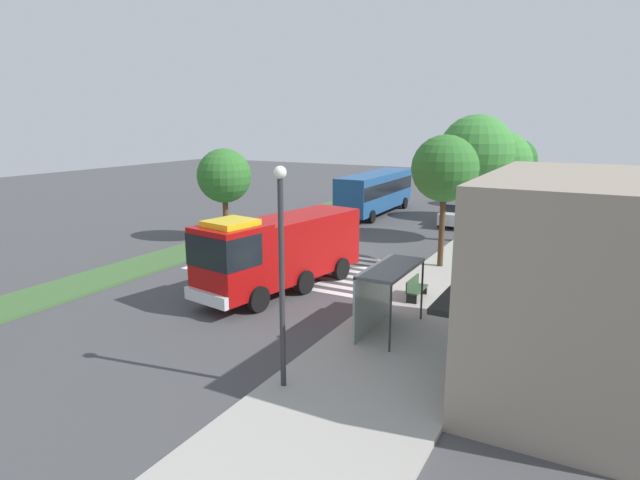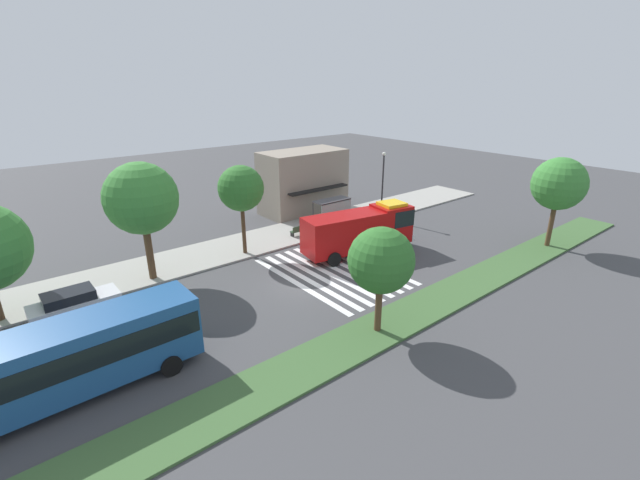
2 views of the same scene
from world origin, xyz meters
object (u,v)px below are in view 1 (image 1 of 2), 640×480
(transit_bus, at_px, (376,190))
(parked_car_mid, at_px, (458,214))
(sidewalk_tree_center, at_px, (476,153))
(bench_near_shelter, at_px, (416,288))
(street_lamp, at_px, (281,261))
(sidewalk_tree_east, at_px, (445,169))
(sidewalk_tree_far_west, at_px, (515,160))
(fire_truck, at_px, (277,249))
(parked_car_west, at_px, (501,187))
(median_tree_far_west, at_px, (224,176))
(bus_stop_shelter, at_px, (382,284))
(sidewalk_tree_west, at_px, (500,163))

(transit_bus, bearing_deg, parked_car_mid, -102.88)
(parked_car_mid, xyz_separation_m, sidewalk_tree_center, (5.20, 2.20, 4.87))
(transit_bus, distance_m, bench_near_shelter, 22.16)
(transit_bus, xyz_separation_m, street_lamp, (29.01, 9.14, 1.85))
(sidewalk_tree_east, bearing_deg, sidewalk_tree_far_west, 180.00)
(fire_truck, height_order, sidewalk_tree_east, sidewalk_tree_east)
(parked_car_west, bearing_deg, median_tree_far_west, -18.35)
(bench_near_shelter, xyz_separation_m, sidewalk_tree_east, (-5.71, -0.52, 4.70))
(sidewalk_tree_far_west, height_order, sidewalk_tree_east, sidewalk_tree_east)
(bench_near_shelter, distance_m, street_lamp, 9.94)
(median_tree_far_west, bearing_deg, bus_stop_shelter, 56.90)
(bench_near_shelter, relative_size, sidewalk_tree_far_west, 0.26)
(bench_near_shelter, xyz_separation_m, sidewalk_tree_center, (-12.92, -0.52, 5.16))
(parked_car_west, height_order, bus_stop_shelter, bus_stop_shelter)
(sidewalk_tree_far_west, bearing_deg, bus_stop_shelter, 0.92)
(sidewalk_tree_far_west, bearing_deg, parked_car_mid, -11.27)
(street_lamp, height_order, median_tree_far_west, street_lamp)
(bus_stop_shelter, xyz_separation_m, street_lamp, (5.33, -0.93, 2.02))
(bus_stop_shelter, relative_size, sidewalk_tree_east, 0.51)
(parked_car_west, distance_m, sidewalk_tree_west, 15.22)
(parked_car_mid, height_order, sidewalk_tree_east, sidewalk_tree_east)
(bus_stop_shelter, height_order, sidewalk_tree_far_west, sidewalk_tree_far_west)
(bench_near_shelter, bearing_deg, sidewalk_tree_east, -174.77)
(street_lamp, relative_size, sidewalk_tree_far_west, 1.06)
(fire_truck, distance_m, street_lamp, 9.38)
(sidewalk_tree_west, bearing_deg, parked_car_mid, -32.65)
(transit_bus, xyz_separation_m, sidewalk_tree_far_west, (-9.48, 9.54, 2.17))
(parked_car_west, xyz_separation_m, median_tree_far_west, (30.52, -12.08, 3.36))
(parked_car_mid, height_order, median_tree_far_west, median_tree_far_west)
(parked_car_west, relative_size, parked_car_mid, 1.00)
(bus_stop_shelter, xyz_separation_m, sidewalk_tree_west, (-25.56, -0.53, 2.63))
(sidewalk_tree_far_west, relative_size, sidewalk_tree_center, 0.76)
(transit_bus, distance_m, bus_stop_shelter, 25.74)
(bus_stop_shelter, xyz_separation_m, sidewalk_tree_far_west, (-33.17, -0.53, 2.34))
(parked_car_mid, xyz_separation_m, sidewalk_tree_east, (12.41, 2.20, 4.41))
(sidewalk_tree_west, bearing_deg, parked_car_west, -171.46)
(transit_bus, bearing_deg, bench_near_shelter, -153.76)
(fire_truck, height_order, parked_car_west, fire_truck)
(bus_stop_shelter, relative_size, sidewalk_tree_west, 0.51)
(fire_truck, xyz_separation_m, bench_near_shelter, (-1.71, 6.06, -1.41))
(bench_near_shelter, bearing_deg, transit_bus, -152.94)
(sidewalk_tree_center, relative_size, median_tree_far_west, 1.36)
(sidewalk_tree_west, bearing_deg, bus_stop_shelter, 1.19)
(fire_truck, xyz_separation_m, sidewalk_tree_east, (-7.42, 5.53, 3.29))
(transit_bus, relative_size, street_lamp, 1.75)
(fire_truck, distance_m, sidewalk_tree_east, 9.82)
(sidewalk_tree_center, bearing_deg, transit_bus, -125.37)
(bench_near_shelter, relative_size, street_lamp, 0.25)
(bench_near_shelter, distance_m, sidewalk_tree_west, 21.92)
(sidewalk_tree_west, bearing_deg, sidewalk_tree_east, 0.00)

